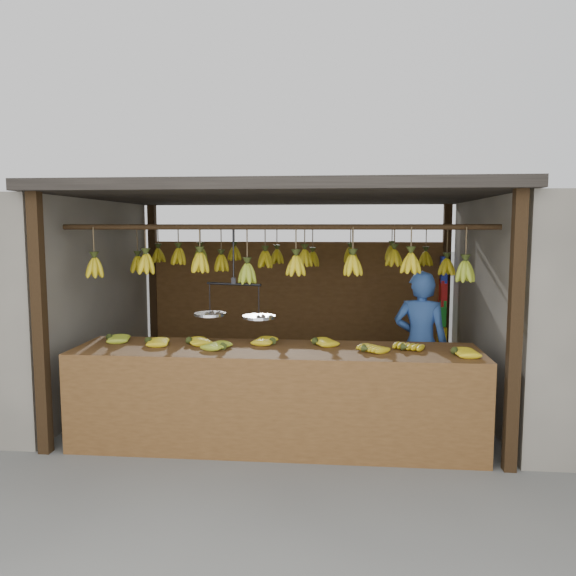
# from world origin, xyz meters

# --- Properties ---
(ground) EXTENTS (80.00, 80.00, 0.00)m
(ground) POSITION_xyz_m (0.00, 0.00, 0.00)
(ground) COLOR #5B5B57
(stall) EXTENTS (4.30, 3.30, 2.40)m
(stall) POSITION_xyz_m (0.00, 0.33, 1.97)
(stall) COLOR black
(stall) RESTS_ON ground
(counter) EXTENTS (3.69, 0.84, 0.96)m
(counter) POSITION_xyz_m (0.02, -1.23, 0.72)
(counter) COLOR brown
(counter) RESTS_ON ground
(hanging_bananas) EXTENTS (3.63, 2.23, 0.39)m
(hanging_bananas) POSITION_xyz_m (-0.00, -0.01, 1.63)
(hanging_bananas) COLOR gold
(hanging_bananas) RESTS_ON ground
(balance_scale) EXTENTS (0.78, 0.41, 0.84)m
(balance_scale) POSITION_xyz_m (-0.38, -1.00, 1.22)
(balance_scale) COLOR black
(balance_scale) RESTS_ON ground
(vendor) EXTENTS (0.64, 0.51, 1.55)m
(vendor) POSITION_xyz_m (1.45, -0.17, 0.77)
(vendor) COLOR #3359A5
(vendor) RESTS_ON ground
(bag_bundles) EXTENTS (0.08, 0.26, 1.26)m
(bag_bundles) POSITION_xyz_m (1.94, 1.35, 1.00)
(bag_bundles) COLOR #1426BF
(bag_bundles) RESTS_ON ground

